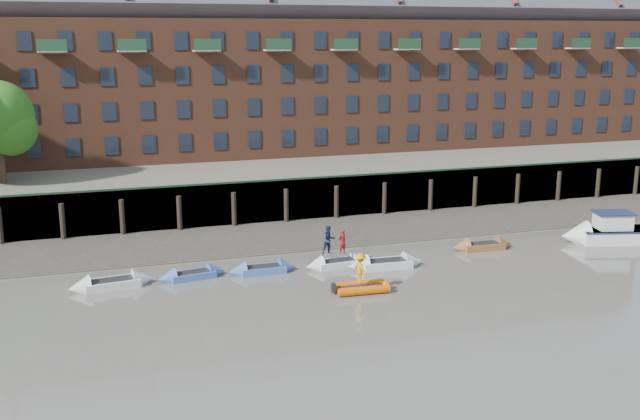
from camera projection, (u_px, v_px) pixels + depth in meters
name	position (u px, v px, depth m)	size (l,w,h in m)	color
ground	(442.00, 322.00, 37.07)	(220.00, 220.00, 0.00)	#645F57
foreshore	(327.00, 233.00, 53.74)	(110.00, 8.00, 0.50)	#3D382F
mud_band	(343.00, 245.00, 50.59)	(110.00, 1.60, 0.10)	#4C4336
river_wall	(309.00, 199.00, 57.43)	(110.00, 1.23, 3.30)	#2D2A26
bank_terrace	(266.00, 169.00, 70.05)	(110.00, 28.00, 3.20)	#5E594D
apartment_terrace	(262.00, 46.00, 68.40)	(80.60, 15.56, 20.98)	brown
rowboat_0	(112.00, 284.00, 42.02)	(4.87, 1.99, 1.37)	silver
rowboat_1	(192.00, 275.00, 43.61)	(4.19, 1.82, 1.18)	#3F64AD
rowboat_2	(263.00, 269.00, 44.66)	(4.15, 1.24, 1.20)	#3F64AD
rowboat_3	(338.00, 263.00, 45.83)	(4.24, 1.51, 1.21)	silver
rowboat_4	(386.00, 264.00, 45.65)	(4.82, 1.67, 1.38)	silver
rowboat_6	(482.00, 246.00, 49.56)	(4.39, 1.49, 1.26)	brown
rib_tender	(364.00, 287.00, 41.40)	(3.22, 1.67, 0.55)	#D25607
motor_launch	(602.00, 232.00, 51.12)	(6.91, 3.73, 2.72)	silver
person_rower_a	(342.00, 241.00, 45.55)	(0.57, 0.38, 1.57)	maroon
person_rower_b	(329.00, 240.00, 45.49)	(0.86, 0.67, 1.77)	#19233F
person_rib_crew	(361.00, 268.00, 41.04)	(1.10, 0.63, 1.71)	orange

